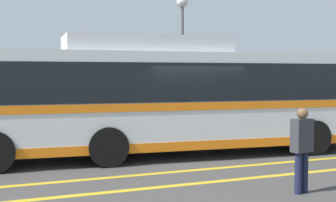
% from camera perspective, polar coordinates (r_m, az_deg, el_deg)
% --- Properties ---
extents(ground_plane, '(220.00, 220.00, 0.00)m').
position_cam_1_polar(ground_plane, '(13.23, 1.84, -6.73)').
color(ground_plane, '#423F3D').
extents(lane_strip_0, '(32.76, 0.20, 0.01)m').
position_cam_1_polar(lane_strip_0, '(11.43, 4.29, -8.32)').
color(lane_strip_0, gold).
rests_on(lane_strip_0, ground_plane).
extents(lane_strip_1, '(32.76, 0.20, 0.01)m').
position_cam_1_polar(lane_strip_1, '(10.35, 7.46, -9.55)').
color(lane_strip_1, gold).
rests_on(lane_strip_1, ground_plane).
extents(curb_strip, '(40.76, 0.36, 0.15)m').
position_cam_1_polar(curb_strip, '(18.95, -6.93, -3.50)').
color(curb_strip, '#99999E').
rests_on(curb_strip, ground_plane).
extents(transit_bus, '(13.24, 3.77, 3.33)m').
position_cam_1_polar(transit_bus, '(13.20, -0.09, 0.53)').
color(transit_bus, silver).
rests_on(transit_bus, ground_plane).
extents(parked_car_2, '(4.83, 1.92, 1.48)m').
position_cam_1_polar(parked_car_2, '(17.14, -4.65, -1.93)').
color(parked_car_2, navy).
rests_on(parked_car_2, ground_plane).
extents(parked_car_3, '(4.46, 2.04, 1.42)m').
position_cam_1_polar(parked_car_3, '(20.01, 11.62, -1.36)').
color(parked_car_3, maroon).
rests_on(parked_car_3, ground_plane).
extents(pedestrian_1, '(0.45, 0.29, 1.66)m').
position_cam_1_polar(pedestrian_1, '(9.37, 16.00, -5.17)').
color(pedestrian_1, '#191E38').
rests_on(pedestrian_1, ground_plane).
extents(street_lamp, '(0.51, 0.51, 5.76)m').
position_cam_1_polar(street_lamp, '(20.95, 1.74, 8.62)').
color(street_lamp, '#59595E').
rests_on(street_lamp, ground_plane).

